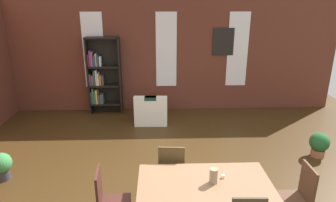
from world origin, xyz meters
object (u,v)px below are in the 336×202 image
Objects in this scene: dining_table at (204,189)px; armchair_white at (151,111)px; vase_on_table at (214,176)px; bookshelf_tall at (102,77)px; potted_plant_corner at (319,144)px; dining_chair_far_left at (172,170)px; potted_plant_by_shelf at (1,165)px; dining_chair_head_left at (109,201)px; dining_chair_head_right at (297,196)px.

dining_table is 2.06× the size of armchair_white.
bookshelf_tall reaches higher than vase_on_table.
vase_on_table is 0.40× the size of potted_plant_corner.
dining_chair_far_left is at bearing -157.67° from potted_plant_corner.
armchair_white reaches higher than dining_table.
dining_table is 0.83× the size of bookshelf_tall.
potted_plant_by_shelf is (-2.51, -2.47, -0.00)m from armchair_white.
armchair_white reaches higher than potted_plant_by_shelf.
armchair_white is (0.47, 3.80, -0.23)m from dining_chair_head_left.
potted_plant_by_shelf is at bearing 167.73° from dining_chair_far_left.
armchair_white is at bearing 102.79° from vase_on_table.
vase_on_table is at bearing 0.23° from dining_chair_head_left.
dining_table is 1.23m from dining_chair_head_left.
armchair_white is at bearing 150.40° from potted_plant_corner.
armchair_white is at bearing -28.36° from bookshelf_tall.
vase_on_table is (0.11, -0.00, 0.19)m from dining_table.
dining_chair_head_left and dining_chair_head_right have the same top height.
vase_on_table is at bearing 179.97° from dining_chair_head_right.
dining_chair_head_left is at bearing -140.04° from dining_chair_far_left.
armchair_white reaches higher than potted_plant_corner.
potted_plant_by_shelf is (-1.19, -3.18, -0.73)m from bookshelf_tall.
bookshelf_tall is at bearing 115.82° from vase_on_table.
dining_chair_far_left and dining_chair_head_right have the same top height.
armchair_white is 3.82m from potted_plant_corner.
dining_chair_head_left is 4.61m from bookshelf_tall.
dining_chair_head_right is 1.95× the size of potted_plant_by_shelf.
dining_chair_head_right is at bearing -53.83° from bookshelf_tall.
vase_on_table is 0.41× the size of potted_plant_by_shelf.
bookshelf_tall is 2.48× the size of armchair_white.
dining_chair_head_left is 4.25m from potted_plant_corner.
bookshelf_tall is (-0.85, 4.51, 0.49)m from dining_chair_head_left.
dining_chair_head_left reaches higher than potted_plant_by_shelf.
dining_chair_far_left is at bearing -66.15° from bookshelf_tall.
vase_on_table reaches higher than dining_table.
dining_table is 1.78× the size of dining_chair_far_left.
dining_table is 1.23m from dining_chair_head_right.
dining_chair_head_right is (1.11, -0.00, -0.33)m from vase_on_table.
armchair_white is 3.52m from potted_plant_by_shelf.
potted_plant_by_shelf is at bearing 158.63° from vase_on_table.
potted_plant_corner reaches higher than potted_plant_by_shelf.
bookshelf_tall is 1.66m from armchair_white.
dining_chair_head_left is 3.83m from armchair_white.
dining_chair_far_left is 0.47× the size of bookshelf_tall.
dining_chair_far_left is 1.75m from dining_chair_head_right.
bookshelf_tall is (-1.68, 3.81, 0.49)m from dining_chair_far_left.
dining_chair_far_left reaches higher than potted_plant_by_shelf.
dining_chair_head_left reaches higher than armchair_white.
dining_chair_head_right reaches higher than potted_plant_corner.
armchair_white is (-0.75, 3.79, -0.38)m from dining_table.
dining_chair_head_left is at bearing -97.02° from armchair_white.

